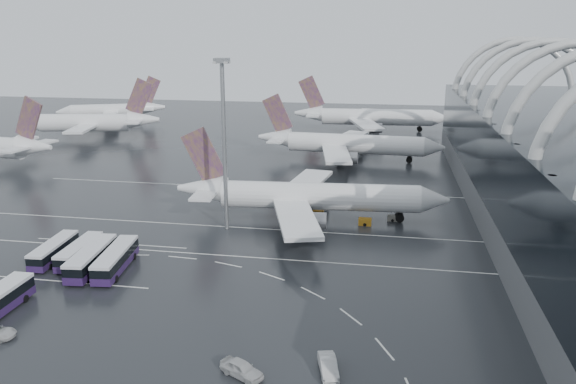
% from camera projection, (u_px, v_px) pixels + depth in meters
% --- Properties ---
extents(ground, '(420.00, 420.00, 0.00)m').
position_uv_depth(ground, '(243.00, 252.00, 94.93)').
color(ground, black).
rests_on(ground, ground).
extents(lane_marking_near, '(120.00, 0.25, 0.01)m').
position_uv_depth(lane_marking_near, '(240.00, 256.00, 93.04)').
color(lane_marking_near, white).
rests_on(lane_marking_near, ground).
extents(lane_marking_mid, '(120.00, 0.25, 0.01)m').
position_uv_depth(lane_marking_mid, '(259.00, 229.00, 106.30)').
color(lane_marking_mid, white).
rests_on(lane_marking_mid, ground).
extents(lane_marking_far, '(120.00, 0.25, 0.01)m').
position_uv_depth(lane_marking_far, '(285.00, 189.00, 132.82)').
color(lane_marking_far, white).
rests_on(lane_marking_far, ground).
extents(bus_bay_line_south, '(28.00, 0.25, 0.01)m').
position_uv_depth(bus_bay_line_south, '(60.00, 281.00, 83.77)').
color(bus_bay_line_south, white).
rests_on(bus_bay_line_south, ground).
extents(bus_bay_line_north, '(28.00, 0.25, 0.01)m').
position_uv_depth(bus_bay_line_north, '(111.00, 243.00, 98.93)').
color(bus_bay_line_north, white).
rests_on(bus_bay_line_north, ground).
extents(airliner_main, '(53.76, 47.05, 18.20)m').
position_uv_depth(airliner_main, '(306.00, 197.00, 110.68)').
color(airliner_main, white).
rests_on(airliner_main, ground).
extents(airliner_gate_b, '(54.08, 48.62, 18.79)m').
position_uv_depth(airliner_gate_b, '(346.00, 144.00, 162.20)').
color(airliner_gate_b, white).
rests_on(airliner_gate_b, ground).
extents(airliner_gate_c, '(57.52, 53.04, 20.50)m').
position_uv_depth(airliner_gate_c, '(368.00, 117.00, 210.22)').
color(airliner_gate_c, white).
rests_on(airliner_gate_c, ground).
extents(jet_remote_mid, '(47.99, 38.84, 20.92)m').
position_uv_depth(jet_remote_mid, '(94.00, 123.00, 196.21)').
color(jet_remote_mid, white).
rests_on(jet_remote_mid, ground).
extents(jet_remote_far, '(41.87, 34.13, 18.86)m').
position_uv_depth(jet_remote_far, '(114.00, 111.00, 230.18)').
color(jet_remote_far, white).
rests_on(jet_remote_far, ground).
extents(bus_row_near_a, '(3.60, 12.36, 3.00)m').
position_uv_depth(bus_row_near_a, '(54.00, 250.00, 91.34)').
color(bus_row_near_a, '#241645').
rests_on(bus_row_near_a, ground).
extents(bus_row_near_b, '(3.30, 12.12, 2.96)m').
position_uv_depth(bus_row_near_b, '(79.00, 251.00, 90.88)').
color(bus_row_near_b, '#241645').
rests_on(bus_row_near_b, ground).
extents(bus_row_near_c, '(4.45, 14.06, 3.40)m').
position_uv_depth(bus_row_near_c, '(91.00, 258.00, 87.61)').
color(bus_row_near_c, '#241645').
rests_on(bus_row_near_c, ground).
extents(bus_row_near_d, '(4.73, 13.86, 3.35)m').
position_uv_depth(bus_row_near_d, '(116.00, 259.00, 87.23)').
color(bus_row_near_d, '#241645').
rests_on(bus_row_near_d, ground).
extents(van_curve_b, '(5.57, 4.32, 1.77)m').
position_uv_depth(van_curve_b, '(242.00, 369.00, 60.44)').
color(van_curve_b, '#BEBEBE').
rests_on(van_curve_b, ground).
extents(van_curve_c, '(2.97, 5.37, 1.68)m').
position_uv_depth(van_curve_c, '(328.00, 366.00, 61.07)').
color(van_curve_c, '#BEBEBE').
rests_on(van_curve_c, ground).
extents(floodlight_mast, '(2.42, 2.42, 31.53)m').
position_uv_depth(floodlight_mast, '(224.00, 124.00, 101.05)').
color(floodlight_mast, gray).
rests_on(floodlight_mast, ground).
extents(gse_cart_belly_a, '(2.47, 1.46, 1.35)m').
position_uv_depth(gse_cart_belly_a, '(365.00, 222.00, 108.12)').
color(gse_cart_belly_a, '#B27317').
rests_on(gse_cart_belly_a, ground).
extents(gse_cart_belly_b, '(2.01, 1.19, 1.10)m').
position_uv_depth(gse_cart_belly_b, '(394.00, 204.00, 119.89)').
color(gse_cart_belly_b, slate).
rests_on(gse_cart_belly_b, ground).
extents(gse_cart_belly_c, '(2.21, 1.30, 1.20)m').
position_uv_depth(gse_cart_belly_c, '(318.00, 213.00, 113.73)').
color(gse_cart_belly_c, '#B27317').
rests_on(gse_cart_belly_c, ground).
extents(gse_cart_belly_d, '(2.05, 1.21, 1.12)m').
position_uv_depth(gse_cart_belly_d, '(393.00, 218.00, 110.63)').
color(gse_cart_belly_d, slate).
rests_on(gse_cart_belly_d, ground).
extents(gse_cart_belly_e, '(1.87, 1.11, 1.02)m').
position_uv_depth(gse_cart_belly_e, '(344.00, 196.00, 125.30)').
color(gse_cart_belly_e, '#B27317').
rests_on(gse_cart_belly_e, ground).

